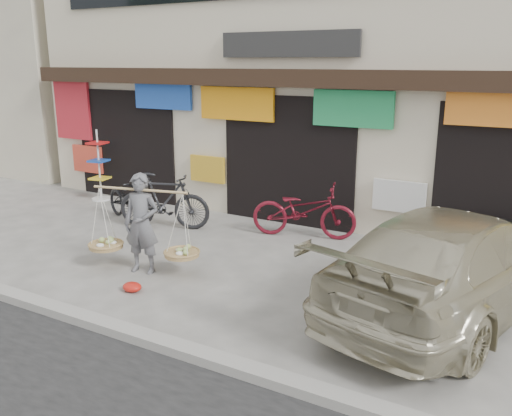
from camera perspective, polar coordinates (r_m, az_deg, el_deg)
The scene contains 11 objects.
ground at distance 8.91m, azimuth -6.89°, elevation -7.18°, with size 70.00×70.00×0.00m, color gray.
kerb at distance 7.53m, azimuth -16.14°, elevation -11.58°, with size 70.00×0.25×0.12m, color gray.
shophouse_block at distance 13.92m, azimuth 9.05°, elevation 15.32°, with size 14.00×6.32×7.00m.
neighbor_west at distance 22.93m, azimuth -24.69°, elevation 12.92°, with size 12.00×7.00×6.00m, color beige.
street_vendor at distance 9.00m, azimuth -11.93°, elevation -2.01°, with size 1.91×0.87×1.66m.
bike_0 at distance 12.02m, azimuth -13.27°, elevation 0.85°, with size 0.64×1.84×0.96m, color black.
bike_1 at distance 11.35m, azimuth -9.67°, elevation 0.75°, with size 0.55×1.95×1.17m, color black.
bike_2 at distance 10.68m, azimuth 5.07°, elevation -0.27°, with size 0.72×2.06×1.08m, color maroon.
suv at distance 7.97m, azimuth 20.27°, elevation -5.27°, with size 3.16×5.30×1.44m.
display_rack at distance 14.06m, azimuth -16.14°, elevation 3.67°, with size 0.49×0.49×1.77m.
red_bag at distance 8.50m, azimuth -12.91°, elevation -8.10°, with size 0.31×0.25×0.14m, color red.
Camera 1 is at (4.97, -6.58, 3.38)m, focal length 38.00 mm.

